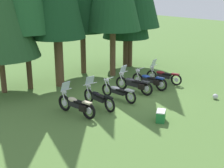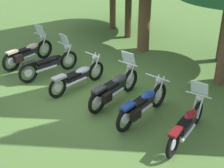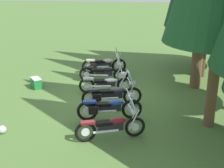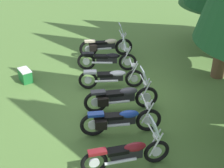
% 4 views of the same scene
% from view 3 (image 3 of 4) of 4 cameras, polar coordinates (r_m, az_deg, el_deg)
% --- Properties ---
extents(ground_plane, '(80.00, 80.00, 0.00)m').
position_cam_3_polar(ground_plane, '(12.99, -0.73, -2.64)').
color(ground_plane, '#4C7033').
extents(motorcycle_0, '(0.84, 2.20, 1.38)m').
position_cam_3_polar(motorcycle_0, '(16.00, -1.50, 3.54)').
color(motorcycle_0, black).
rests_on(motorcycle_0, ground_plane).
extents(motorcycle_1, '(0.78, 2.28, 1.36)m').
position_cam_3_polar(motorcycle_1, '(14.76, -1.38, 2.09)').
color(motorcycle_1, black).
rests_on(motorcycle_1, ground_plane).
extents(motorcycle_2, '(0.71, 2.25, 0.98)m').
position_cam_3_polar(motorcycle_2, '(13.46, -1.08, 0.14)').
color(motorcycle_2, black).
rests_on(motorcycle_2, ground_plane).
extents(motorcycle_3, '(0.95, 2.28, 1.38)m').
position_cam_3_polar(motorcycle_3, '(12.13, -0.12, -1.84)').
color(motorcycle_3, black).
rests_on(motorcycle_3, ground_plane).
extents(motorcycle_4, '(0.92, 2.25, 1.02)m').
position_cam_3_polar(motorcycle_4, '(11.06, -0.63, -4.23)').
color(motorcycle_4, black).
rests_on(motorcycle_4, ground_plane).
extents(motorcycle_5, '(0.94, 2.13, 1.34)m').
position_cam_3_polar(motorcycle_5, '(9.84, -0.03, -7.44)').
color(motorcycle_5, black).
rests_on(motorcycle_5, ground_plane).
extents(picnic_cooler, '(0.67, 0.63, 0.46)m').
position_cam_3_polar(picnic_cooler, '(14.47, -13.40, 0.19)').
color(picnic_cooler, '#1E7233').
rests_on(picnic_cooler, ground_plane).
extents(dropped_helmet, '(0.27, 0.27, 0.27)m').
position_cam_3_polar(dropped_helmet, '(10.90, -19.03, -7.70)').
color(dropped_helmet, silver).
rests_on(dropped_helmet, ground_plane).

